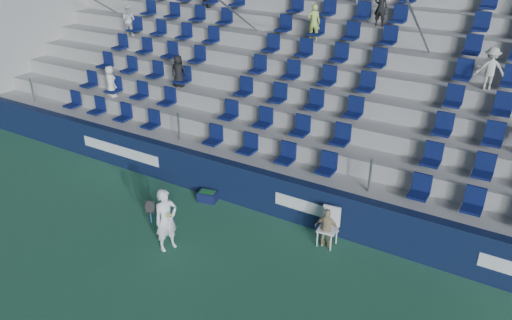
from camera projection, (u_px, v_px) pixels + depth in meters
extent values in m
plane|color=#2B6546|center=(187.00, 269.00, 11.63)|extent=(70.00, 70.00, 0.00)
cube|color=#101B3B|center=(256.00, 189.00, 13.78)|extent=(24.00, 0.30, 1.20)
cube|color=white|center=(120.00, 151.00, 15.95)|extent=(3.20, 0.02, 0.34)
cube|color=white|center=(303.00, 206.00, 12.96)|extent=(1.60, 0.02, 0.34)
cube|color=#999995|center=(267.00, 181.00, 14.22)|extent=(24.00, 0.85, 1.20)
cube|color=#999995|center=(281.00, 161.00, 14.76)|extent=(24.00, 0.85, 1.70)
cube|color=#999995|center=(294.00, 143.00, 15.31)|extent=(24.00, 0.85, 2.20)
cube|color=#999995|center=(307.00, 127.00, 15.85)|extent=(24.00, 0.85, 2.70)
cube|color=#999995|center=(318.00, 111.00, 16.39)|extent=(24.00, 0.85, 3.20)
cube|color=#999995|center=(329.00, 97.00, 16.93)|extent=(24.00, 0.85, 3.70)
cube|color=#999995|center=(339.00, 83.00, 17.47)|extent=(24.00, 0.85, 4.20)
cube|color=#999995|center=(349.00, 70.00, 18.02)|extent=(24.00, 0.85, 4.70)
cube|color=#999995|center=(358.00, 58.00, 18.56)|extent=(24.00, 0.85, 5.20)
cube|color=#999995|center=(365.00, 41.00, 18.85)|extent=(24.00, 0.50, 6.20)
cube|color=#999995|center=(67.00, 39.00, 21.40)|extent=(0.30, 7.65, 5.20)
cube|color=#0B1647|center=(267.00, 150.00, 13.80)|extent=(16.05, 0.50, 0.70)
cube|color=#0B1647|center=(282.00, 124.00, 14.23)|extent=(16.05, 0.50, 0.70)
cube|color=#0B1647|center=(296.00, 99.00, 14.66)|extent=(16.05, 0.50, 0.70)
cube|color=#0B1647|center=(309.00, 75.00, 15.09)|extent=(16.05, 0.50, 0.70)
cube|color=#0B1647|center=(322.00, 53.00, 15.52)|extent=(16.05, 0.50, 0.70)
cube|color=#0B1647|center=(334.00, 31.00, 15.95)|extent=(16.05, 0.50, 0.70)
cube|color=#0B1647|center=(345.00, 11.00, 16.39)|extent=(16.05, 0.50, 0.70)
cylinder|color=gray|center=(240.00, 17.00, 16.55)|extent=(0.06, 7.68, 4.55)
cylinder|color=gray|center=(423.00, 38.00, 13.79)|extent=(0.06, 7.68, 4.55)
cylinder|color=gray|center=(95.00, 0.00, 19.68)|extent=(0.06, 7.68, 4.55)
imported|color=silver|center=(129.00, 20.00, 19.09)|extent=(0.59, 0.49, 1.13)
imported|color=beige|center=(490.00, 69.00, 13.15)|extent=(0.83, 0.63, 1.13)
imported|color=silver|center=(110.00, 81.00, 17.19)|extent=(0.60, 0.48, 1.08)
imported|color=black|center=(381.00, 7.00, 15.69)|extent=(0.43, 0.28, 1.16)
imported|color=#AACD52|center=(314.00, 22.00, 16.13)|extent=(0.49, 0.40, 1.15)
imported|color=black|center=(178.00, 71.00, 16.54)|extent=(0.59, 0.46, 1.07)
imported|color=white|center=(166.00, 220.00, 12.01)|extent=(0.58, 0.70, 1.63)
cylinder|color=navy|center=(151.00, 218.00, 11.89)|extent=(0.03, 0.03, 0.28)
torus|color=black|center=(150.00, 207.00, 11.75)|extent=(0.30, 0.17, 0.28)
plane|color=#262626|center=(150.00, 207.00, 11.75)|extent=(0.30, 0.16, 0.29)
sphere|color=#C8DD33|center=(168.00, 217.00, 11.62)|extent=(0.07, 0.07, 0.07)
sphere|color=#C8DD33|center=(170.00, 215.00, 11.66)|extent=(0.07, 0.07, 0.07)
cube|color=white|center=(327.00, 229.00, 12.27)|extent=(0.49, 0.49, 0.04)
cube|color=white|center=(332.00, 216.00, 12.31)|extent=(0.45, 0.09, 0.55)
cylinder|color=white|center=(317.00, 239.00, 12.33)|extent=(0.03, 0.03, 0.44)
cylinder|color=white|center=(331.00, 243.00, 12.16)|extent=(0.03, 0.03, 0.44)
cylinder|color=white|center=(323.00, 232.00, 12.60)|extent=(0.03, 0.03, 0.44)
cylinder|color=white|center=(336.00, 236.00, 12.44)|extent=(0.03, 0.03, 0.44)
imported|color=tan|center=(327.00, 228.00, 12.21)|extent=(0.64, 0.30, 1.06)
cube|color=#10163C|center=(208.00, 196.00, 14.32)|extent=(0.60, 0.46, 0.29)
cube|color=#1E662D|center=(208.00, 194.00, 14.29)|extent=(0.49, 0.35, 0.18)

